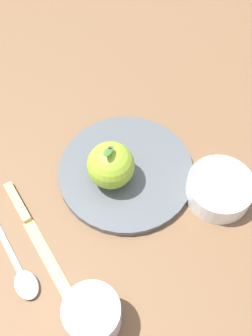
# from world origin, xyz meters

# --- Properties ---
(ground_plane) EXTENTS (2.40, 2.40, 0.00)m
(ground_plane) POSITION_xyz_m (0.00, 0.00, 0.00)
(ground_plane) COLOR brown
(dinner_plate) EXTENTS (0.23, 0.23, 0.01)m
(dinner_plate) POSITION_xyz_m (-0.02, 0.02, 0.01)
(dinner_plate) COLOR #4C5156
(dinner_plate) RESTS_ON ground_plane
(apple) EXTENTS (0.08, 0.08, 0.09)m
(apple) POSITION_xyz_m (-0.00, 0.01, 0.05)
(apple) COLOR #8CB22D
(apple) RESTS_ON dinner_plate
(side_bowl) EXTENTS (0.11, 0.11, 0.04)m
(side_bowl) POSITION_xyz_m (-0.03, 0.18, 0.02)
(side_bowl) COLOR white
(side_bowl) RESTS_ON ground_plane
(cup) EXTENTS (0.08, 0.08, 0.07)m
(cup) POSITION_xyz_m (0.23, 0.06, 0.04)
(cup) COLOR silver
(cup) RESTS_ON ground_plane
(knife) EXTENTS (0.16, 0.18, 0.01)m
(knife) POSITION_xyz_m (0.12, -0.09, 0.00)
(knife) COLOR #D8B766
(knife) RESTS_ON ground_plane
(spoon) EXTENTS (0.13, 0.15, 0.01)m
(spoon) POSITION_xyz_m (0.20, -0.07, 0.01)
(spoon) COLOR silver
(spoon) RESTS_ON ground_plane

